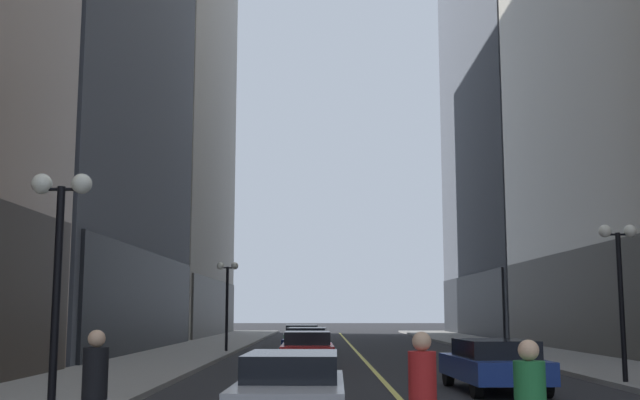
# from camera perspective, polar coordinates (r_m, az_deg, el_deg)

# --- Properties ---
(ground_plane) EXTENTS (200.00, 200.00, 0.00)m
(ground_plane) POSITION_cam_1_polar(r_m,az_deg,el_deg) (39.96, 2.64, -11.07)
(ground_plane) COLOR #262628
(sidewalk_left) EXTENTS (4.50, 78.00, 0.15)m
(sidewalk_left) POSITION_cam_1_polar(r_m,az_deg,el_deg) (40.42, -9.34, -10.84)
(sidewalk_left) COLOR gray
(sidewalk_left) RESTS_ON ground
(sidewalk_right) EXTENTS (4.50, 78.00, 0.15)m
(sidewalk_right) POSITION_cam_1_polar(r_m,az_deg,el_deg) (41.18, 14.39, -10.64)
(sidewalk_right) COLOR gray
(sidewalk_right) RESTS_ON ground
(lane_centre_stripe) EXTENTS (0.16, 70.00, 0.01)m
(lane_centre_stripe) POSITION_cam_1_polar(r_m,az_deg,el_deg) (39.96, 2.64, -11.07)
(lane_centre_stripe) COLOR #E5D64C
(lane_centre_stripe) RESTS_ON ground
(building_left_far) EXTENTS (12.10, 26.00, 38.50)m
(building_left_far) POSITION_cam_1_polar(r_m,az_deg,el_deg) (68.66, -12.43, 6.48)
(building_left_far) COLOR #A8A399
(building_left_far) RESTS_ON ground
(building_right_far) EXTENTS (13.99, 26.00, 42.24)m
(building_right_far) POSITION_cam_1_polar(r_m,az_deg,el_deg) (70.29, 15.97, 7.85)
(building_right_far) COLOR #4C515B
(building_right_far) RESTS_ON ground
(car_silver) EXTENTS (1.88, 4.61, 1.32)m
(car_silver) POSITION_cam_1_polar(r_m,az_deg,el_deg) (13.75, -2.21, -13.63)
(car_silver) COLOR #B7B7BC
(car_silver) RESTS_ON ground
(car_blue) EXTENTS (2.11, 4.61, 1.32)m
(car_blue) POSITION_cam_1_polar(r_m,az_deg,el_deg) (20.85, 12.49, -11.58)
(car_blue) COLOR navy
(car_blue) RESTS_ON ground
(car_red) EXTENTS (1.87, 4.12, 1.32)m
(car_red) POSITION_cam_1_polar(r_m,az_deg,el_deg) (28.34, -1.03, -10.82)
(car_red) COLOR #B21919
(car_red) RESTS_ON ground
(car_navy) EXTENTS (2.07, 4.52, 1.32)m
(car_navy) POSITION_cam_1_polar(r_m,az_deg,el_deg) (35.20, -1.06, -10.30)
(car_navy) COLOR #141E4C
(car_navy) RESTS_ON ground
(car_green) EXTENTS (2.04, 4.41, 1.32)m
(car_green) POSITION_cam_1_polar(r_m,az_deg,el_deg) (41.90, -1.47, -9.96)
(car_green) COLOR #196038
(car_green) RESTS_ON ground
(pedestrian_in_red_jacket) EXTENTS (0.40, 0.40, 1.79)m
(pedestrian_in_red_jacket) POSITION_cam_1_polar(r_m,az_deg,el_deg) (9.71, 7.43, -13.90)
(pedestrian_in_red_jacket) COLOR black
(pedestrian_in_red_jacket) RESTS_ON ground
(pedestrian_in_black_coat) EXTENTS (0.48, 0.48, 1.79)m
(pedestrian_in_black_coat) POSITION_cam_1_polar(r_m,az_deg,el_deg) (11.12, -16.26, -12.92)
(pedestrian_in_black_coat) COLOR black
(pedestrian_in_black_coat) RESTS_ON ground
(street_lamp_left_near) EXTENTS (1.06, 0.36, 4.43)m
(street_lamp_left_near) POSITION_cam_1_polar(r_m,az_deg,el_deg) (14.24, -18.66, -2.80)
(street_lamp_left_near) COLOR black
(street_lamp_left_near) RESTS_ON ground
(street_lamp_left_far) EXTENTS (1.06, 0.36, 4.43)m
(street_lamp_left_far) POSITION_cam_1_polar(r_m,az_deg,el_deg) (38.45, -6.90, -6.28)
(street_lamp_left_far) COLOR black
(street_lamp_left_far) RESTS_ON ground
(street_lamp_right_mid) EXTENTS (1.06, 0.36, 4.43)m
(street_lamp_right_mid) POSITION_cam_1_polar(r_m,az_deg,el_deg) (23.08, 20.98, -4.59)
(street_lamp_right_mid) COLOR black
(street_lamp_right_mid) RESTS_ON ground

